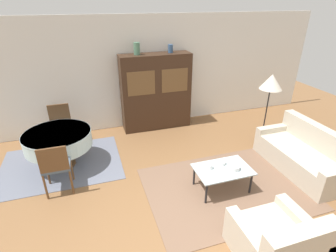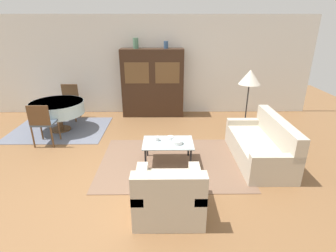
# 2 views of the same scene
# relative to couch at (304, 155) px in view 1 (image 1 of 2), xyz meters

# --- Properties ---
(ground_plane) EXTENTS (14.00, 14.00, 0.00)m
(ground_plane) POSITION_rel_couch_xyz_m (-2.71, -0.65, -0.30)
(ground_plane) COLOR brown
(wall_back) EXTENTS (10.00, 0.06, 2.70)m
(wall_back) POSITION_rel_couch_xyz_m (-2.71, 2.98, 1.05)
(wall_back) COLOR white
(wall_back) RESTS_ON ground_plane
(area_rug) EXTENTS (2.75, 2.02, 0.01)m
(area_rug) POSITION_rel_couch_xyz_m (-1.71, -0.09, -0.29)
(area_rug) COLOR brown
(area_rug) RESTS_ON ground_plane
(dining_rug) EXTENTS (2.30, 1.71, 0.01)m
(dining_rug) POSITION_rel_couch_xyz_m (-4.48, 1.58, -0.29)
(dining_rug) COLOR slate
(dining_rug) RESTS_ON ground_plane
(couch) EXTENTS (0.86, 1.81, 0.85)m
(couch) POSITION_rel_couch_xyz_m (0.00, 0.00, 0.00)
(couch) COLOR beige
(couch) RESTS_ON ground_plane
(armchair) EXTENTS (0.94, 0.91, 0.82)m
(armchair) POSITION_rel_couch_xyz_m (-1.80, -1.51, -0.00)
(armchair) COLOR beige
(armchair) RESTS_ON ground_plane
(coffee_table) EXTENTS (0.94, 0.62, 0.41)m
(coffee_table) POSITION_rel_couch_xyz_m (-1.80, -0.07, 0.08)
(coffee_table) COLOR black
(coffee_table) RESTS_ON area_rug
(display_cabinet) EXTENTS (1.69, 0.48, 1.85)m
(display_cabinet) POSITION_rel_couch_xyz_m (-2.19, 2.69, 0.63)
(display_cabinet) COLOR #382316
(display_cabinet) RESTS_ON ground_plane
(dining_table) EXTENTS (1.25, 1.25, 0.72)m
(dining_table) POSITION_rel_couch_xyz_m (-4.45, 1.54, 0.28)
(dining_table) COLOR brown
(dining_table) RESTS_ON dining_rug
(dining_chair_near) EXTENTS (0.44, 0.44, 0.93)m
(dining_chair_near) POSITION_rel_couch_xyz_m (-4.45, 0.70, 0.25)
(dining_chair_near) COLOR brown
(dining_chair_near) RESTS_ON dining_rug
(dining_chair_far) EXTENTS (0.44, 0.44, 0.93)m
(dining_chair_far) POSITION_rel_couch_xyz_m (-4.45, 2.39, 0.25)
(dining_chair_far) COLOR brown
(dining_chair_far) RESTS_ON dining_rug
(floor_lamp) EXTENTS (0.49, 0.49, 1.53)m
(floor_lamp) POSITION_rel_couch_xyz_m (0.06, 1.35, 1.02)
(floor_lamp) COLOR black
(floor_lamp) RESTS_ON ground_plane
(cup) EXTENTS (0.09, 0.09, 0.08)m
(cup) POSITION_rel_couch_xyz_m (-2.01, 0.00, 0.16)
(cup) COLOR white
(cup) RESTS_ON coffee_table
(bowl) EXTENTS (0.19, 0.19, 0.07)m
(bowl) POSITION_rel_couch_xyz_m (-1.63, -0.13, 0.16)
(bowl) COLOR white
(bowl) RESTS_ON coffee_table
(bowl_small) EXTENTS (0.14, 0.14, 0.06)m
(bowl_small) POSITION_rel_couch_xyz_m (-1.75, 0.07, 0.15)
(bowl_small) COLOR white
(bowl_small) RESTS_ON coffee_table
(vase_tall) EXTENTS (0.14, 0.14, 0.27)m
(vase_tall) POSITION_rel_couch_xyz_m (-2.62, 2.69, 1.69)
(vase_tall) COLOR #4C7A60
(vase_tall) RESTS_ON display_cabinet
(vase_short) EXTENTS (0.12, 0.12, 0.19)m
(vase_short) POSITION_rel_couch_xyz_m (-1.82, 2.69, 1.65)
(vase_short) COLOR #33517A
(vase_short) RESTS_ON display_cabinet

